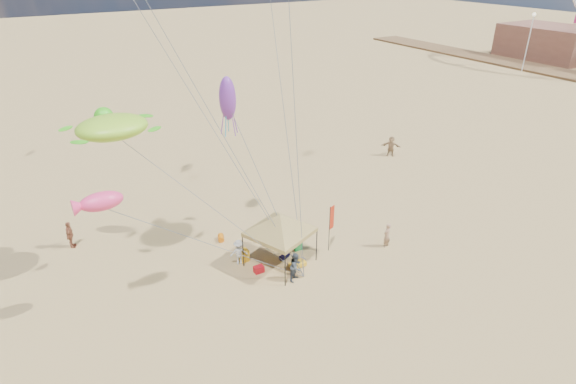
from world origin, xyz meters
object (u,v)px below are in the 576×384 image
beach_cart (298,264)px  person_far_c (391,146)px  person_near_b (296,267)px  person_near_c (239,252)px  lamp_north (530,33)px  canopy_tent (280,216)px  cooler_red (259,269)px  chair_green (297,244)px  cooler_blue (287,226)px  person_near_a (387,235)px  person_far_a (70,235)px  chair_yellow (244,255)px  feather_flag (331,220)px

beach_cart → person_far_c: 18.46m
person_near_b → person_near_c: person_near_b is taller
person_near_b → lamp_north: (55.98, 25.43, 4.68)m
lamp_north → canopy_tent: bearing=-157.1°
cooler_red → lamp_north: 62.35m
canopy_tent → chair_green: canopy_tent is taller
cooler_blue → cooler_red: bearing=-139.4°
person_near_c → lamp_north: (57.94, 22.52, 4.75)m
canopy_tent → person_near_a: canopy_tent is taller
cooler_blue → person_near_b: (-2.33, -4.82, 0.65)m
person_far_c → canopy_tent: bearing=-103.3°
canopy_tent → lamp_north: 60.79m
person_far_a → person_far_c: person_far_c is taller
cooler_blue → beach_cart: (-1.64, -3.91, 0.01)m
lamp_north → person_far_a: bearing=-166.5°
chair_yellow → lamp_north: bearing=21.2°
feather_flag → chair_green: size_ratio=4.23×
canopy_tent → lamp_north: lamp_north is taller
person_near_a → cooler_blue: bearing=-65.9°
person_far_c → lamp_north: bearing=68.7°
person_near_a → person_near_b: person_near_b is taller
beach_cart → cooler_blue: bearing=67.3°
person_near_a → person_near_c: person_near_a is taller
beach_cart → person_far_c: person_far_c is taller
canopy_tent → person_near_c: size_ratio=3.61×
canopy_tent → person_far_a: (-9.84, 7.90, -2.20)m
chair_green → chair_yellow: bearing=170.2°
lamp_north → person_near_a: bearing=-152.8°
canopy_tent → lamp_north: size_ratio=0.67×
lamp_north → feather_flag: bearing=-155.5°
chair_green → canopy_tent: bearing=-155.0°
chair_yellow → person_near_c: bearing=-159.0°
canopy_tent → beach_cart: 3.04m
canopy_tent → person_far_a: bearing=141.2°
cooler_blue → chair_yellow: (-3.94, -1.77, 0.16)m
person_near_a → person_near_c: size_ratio=1.03×
lamp_north → cooler_blue: bearing=-159.0°
lamp_north → person_near_b: bearing=-155.6°
person_near_a → feather_flag: bearing=-41.4°
feather_flag → person_far_c: feather_flag is taller
canopy_tent → cooler_blue: size_ratio=10.23×
cooler_red → chair_yellow: chair_yellow is taller
chair_green → chair_yellow: same height
beach_cart → person_near_c: (-2.66, 2.00, 0.57)m
person_near_a → person_far_c: 14.65m
chair_yellow → beach_cart: (2.30, -2.14, -0.15)m
chair_yellow → person_near_c: size_ratio=0.46×
feather_flag → cooler_blue: bearing=105.9°
person_near_c → person_far_c: person_far_c is taller
cooler_red → lamp_north: (57.38, 23.81, 5.33)m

